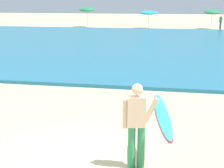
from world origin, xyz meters
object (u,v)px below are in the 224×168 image
Objects in this scene: surfer_with_board at (148,119)px; beachgoer_near_row_left at (221,22)px; beach_umbrella_2 at (212,12)px; beach_umbrella_0 at (87,10)px; beach_umbrella_1 at (149,13)px.

beachgoer_near_row_left is (4.52, 35.80, -0.18)m from surfer_with_board.
surfer_with_board is 36.50m from beach_umbrella_2.
surfer_with_board is at bearing -72.88° from beach_umbrella_0.
surfer_with_board is at bearing -95.60° from beach_umbrella_2.
beach_umbrella_1 is at bearing 95.77° from surfer_with_board.
beach_umbrella_0 reaches higher than beach_umbrella_2.
surfer_with_board is at bearing -84.23° from beach_umbrella_1.
beach_umbrella_1 is 7.20m from beach_umbrella_2.
beach_umbrella_1 reaches higher than beachgoer_near_row_left.
beach_umbrella_2 is at bearing 151.53° from beachgoer_near_row_left.
surfer_with_board reaches higher than beachgoer_near_row_left.
beach_umbrella_2 is at bearing -0.84° from beach_umbrella_0.
beach_umbrella_2 is at bearing 84.40° from surfer_with_board.
surfer_with_board is at bearing -97.19° from beachgoer_near_row_left.
surfer_with_board is 36.08m from beachgoer_near_row_left.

